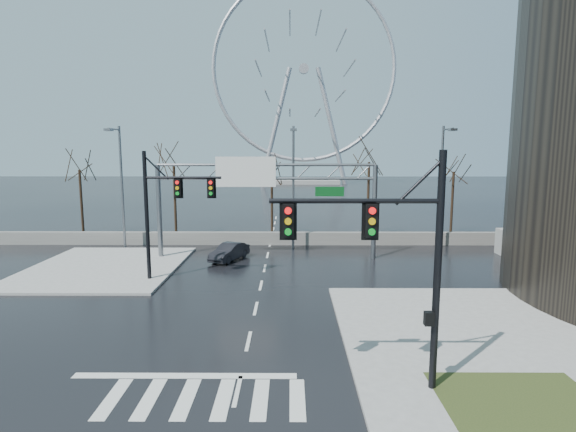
{
  "coord_description": "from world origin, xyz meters",
  "views": [
    {
      "loc": [
        1.77,
        -18.04,
        7.92
      ],
      "look_at": [
        1.62,
        9.48,
        4.0
      ],
      "focal_mm": 28.0,
      "sensor_mm": 36.0,
      "label": 1
    }
  ],
  "objects_px": {
    "signal_mast_near": "(396,249)",
    "sign_gantry": "(261,190)",
    "signal_mast_far": "(165,204)",
    "ferris_wheel": "(304,77)",
    "car": "(229,252)"
  },
  "relations": [
    {
      "from": "signal_mast_near",
      "to": "sign_gantry",
      "type": "xyz_separation_m",
      "value": [
        -5.52,
        19.0,
        0.31
      ]
    },
    {
      "from": "car",
      "to": "signal_mast_near",
      "type": "bearing_deg",
      "value": -42.33
    },
    {
      "from": "signal_mast_far",
      "to": "sign_gantry",
      "type": "height_order",
      "value": "signal_mast_far"
    },
    {
      "from": "signal_mast_near",
      "to": "sign_gantry",
      "type": "bearing_deg",
      "value": 106.19
    },
    {
      "from": "signal_mast_far",
      "to": "car",
      "type": "relative_size",
      "value": 2.1
    },
    {
      "from": "signal_mast_near",
      "to": "ferris_wheel",
      "type": "bearing_deg",
      "value": 90.08
    },
    {
      "from": "signal_mast_far",
      "to": "sign_gantry",
      "type": "distance_m",
      "value": 8.14
    },
    {
      "from": "ferris_wheel",
      "to": "car",
      "type": "distance_m",
      "value": 84.93
    },
    {
      "from": "signal_mast_far",
      "to": "ferris_wheel",
      "type": "height_order",
      "value": "ferris_wheel"
    },
    {
      "from": "sign_gantry",
      "to": "signal_mast_near",
      "type": "bearing_deg",
      "value": -73.81
    },
    {
      "from": "sign_gantry",
      "to": "car",
      "type": "distance_m",
      "value": 5.17
    },
    {
      "from": "sign_gantry",
      "to": "ferris_wheel",
      "type": "bearing_deg",
      "value": 86.16
    },
    {
      "from": "sign_gantry",
      "to": "car",
      "type": "height_order",
      "value": "sign_gantry"
    },
    {
      "from": "signal_mast_far",
      "to": "sign_gantry",
      "type": "xyz_separation_m",
      "value": [
        5.49,
        6.0,
        0.35
      ]
    },
    {
      "from": "ferris_wheel",
      "to": "signal_mast_near",
      "type": "bearing_deg",
      "value": -89.92
    }
  ]
}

